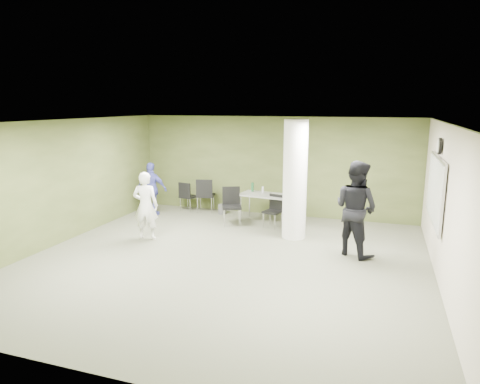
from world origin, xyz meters
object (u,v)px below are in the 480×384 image
(folding_table, at_px, (269,196))
(chair_back_left, at_px, (205,193))
(man_black, at_px, (356,208))
(man_blue, at_px, (152,189))
(woman_white, at_px, (146,206))

(folding_table, xyz_separation_m, chair_back_left, (-2.06, 0.47, -0.13))
(man_black, bearing_deg, chair_back_left, 5.14)
(chair_back_left, xyz_separation_m, man_blue, (-1.29, -0.83, 0.18))
(folding_table, distance_m, woman_white, 3.32)
(folding_table, xyz_separation_m, man_black, (2.34, -1.87, 0.29))
(folding_table, distance_m, chair_back_left, 2.12)
(man_blue, bearing_deg, folding_table, -178.56)
(folding_table, relative_size, woman_white, 1.05)
(chair_back_left, distance_m, woman_white, 2.80)
(chair_back_left, xyz_separation_m, woman_white, (-0.33, -2.77, 0.22))
(woman_white, xyz_separation_m, man_black, (4.73, 0.44, 0.20))
(chair_back_left, relative_size, man_blue, 0.65)
(woman_white, bearing_deg, folding_table, -150.19)
(man_black, xyz_separation_m, man_blue, (-5.69, 1.51, -0.24))
(folding_table, height_order, woman_white, woman_white)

